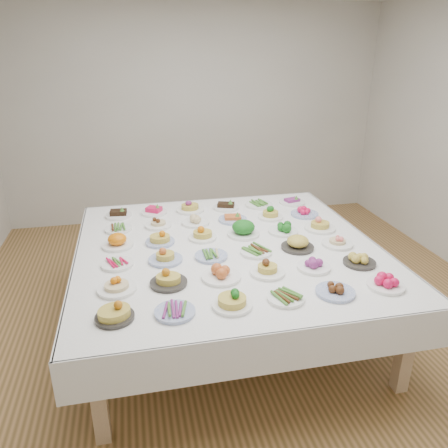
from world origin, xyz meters
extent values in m
plane|color=#A27443|center=(0.00, 0.00, 0.00)|extent=(5.00, 5.00, 0.00)
cube|color=beige|center=(0.00, 2.50, 1.40)|extent=(5.00, 0.02, 2.80)
cube|color=white|center=(-0.17, -0.21, 0.72)|extent=(2.36, 2.36, 0.06)
cube|color=white|center=(-0.17, 0.97, 0.61)|extent=(2.38, 0.01, 0.28)
cube|color=white|center=(-0.17, -1.40, 0.61)|extent=(2.38, 0.02, 0.28)
cube|color=white|center=(1.01, -0.21, 0.61)|extent=(0.02, 2.38, 0.28)
cube|color=white|center=(-1.36, -0.21, 0.61)|extent=(0.02, 2.38, 0.28)
cube|color=#CDB383|center=(-1.18, -1.22, 0.34)|extent=(0.09, 0.09, 0.69)
cube|color=#CDB383|center=(0.83, -1.22, 0.34)|extent=(0.09, 0.09, 0.69)
cube|color=#CDB383|center=(-1.18, 0.79, 0.34)|extent=(0.09, 0.09, 0.69)
cube|color=#CDB383|center=(0.83, 0.79, 0.34)|extent=(0.09, 0.09, 0.69)
cylinder|color=#2D2B28|center=(-1.05, -1.07, 0.76)|extent=(0.23, 0.23, 0.02)
cylinder|color=#4C66B2|center=(-0.70, -1.09, 0.76)|extent=(0.24, 0.24, 0.02)
cylinder|color=white|center=(-0.35, -1.09, 0.76)|extent=(0.25, 0.25, 0.02)
cylinder|color=white|center=(0.00, -1.08, 0.76)|extent=(0.23, 0.23, 0.02)
cylinder|color=#4C66B2|center=(0.34, -1.08, 0.76)|extent=(0.25, 0.25, 0.02)
cylinder|color=white|center=(0.70, -1.08, 0.76)|extent=(0.24, 0.24, 0.02)
cylinder|color=white|center=(-1.04, -0.74, 0.76)|extent=(0.25, 0.25, 0.02)
cylinder|color=#2D2B28|center=(-0.70, -0.73, 0.76)|extent=(0.25, 0.25, 0.02)
cylinder|color=white|center=(-0.34, -0.73, 0.76)|extent=(0.27, 0.27, 0.02)
cylinder|color=white|center=(-0.01, -0.73, 0.76)|extent=(0.24, 0.24, 0.02)
cylinder|color=white|center=(0.34, -0.73, 0.76)|extent=(0.24, 0.24, 0.02)
cylinder|color=#2D2B28|center=(0.70, -0.73, 0.76)|extent=(0.23, 0.23, 0.02)
cylinder|color=white|center=(-1.04, -0.38, 0.76)|extent=(0.23, 0.23, 0.02)
cylinder|color=#4C66B2|center=(-0.69, -0.38, 0.76)|extent=(0.25, 0.25, 0.02)
cylinder|color=#4C66B2|center=(-0.35, -0.39, 0.76)|extent=(0.24, 0.24, 0.02)
cylinder|color=white|center=(0.01, -0.40, 0.76)|extent=(0.24, 0.24, 0.02)
cylinder|color=#2D2B28|center=(0.35, -0.38, 0.76)|extent=(0.25, 0.25, 0.02)
cylinder|color=white|center=(0.69, -0.39, 0.76)|extent=(0.24, 0.24, 0.02)
cylinder|color=white|center=(-1.04, -0.04, 0.76)|extent=(0.25, 0.25, 0.02)
cylinder|color=#4C66B2|center=(-0.70, -0.05, 0.76)|extent=(0.23, 0.23, 0.02)
cylinder|color=white|center=(-0.35, -0.03, 0.76)|extent=(0.23, 0.23, 0.02)
cylinder|color=white|center=(0.00, -0.03, 0.76)|extent=(0.27, 0.27, 0.02)
cylinder|color=white|center=(0.35, -0.05, 0.76)|extent=(0.25, 0.25, 0.02)
cylinder|color=white|center=(0.69, -0.05, 0.76)|extent=(0.27, 0.27, 0.02)
cylinder|color=white|center=(-1.04, 0.30, 0.76)|extent=(0.23, 0.23, 0.02)
cylinder|color=white|center=(-0.69, 0.31, 0.76)|extent=(0.23, 0.23, 0.02)
cylinder|color=white|center=(-0.36, 0.31, 0.76)|extent=(0.24, 0.24, 0.02)
cylinder|color=#4C66B2|center=(-0.01, 0.31, 0.76)|extent=(0.26, 0.26, 0.02)
cylinder|color=white|center=(0.35, 0.31, 0.76)|extent=(0.23, 0.23, 0.02)
cylinder|color=#4C66B2|center=(0.69, 0.31, 0.76)|extent=(0.25, 0.25, 0.02)
cylinder|color=white|center=(-1.04, 0.64, 0.76)|extent=(0.24, 0.24, 0.02)
cylinder|color=white|center=(-0.70, 0.65, 0.76)|extent=(0.24, 0.24, 0.02)
cylinder|color=white|center=(-0.36, 0.65, 0.76)|extent=(0.27, 0.27, 0.02)
cylinder|color=white|center=(0.00, 0.64, 0.76)|extent=(0.25, 0.25, 0.02)
cylinder|color=white|center=(0.34, 0.66, 0.76)|extent=(0.27, 0.27, 0.02)
cylinder|color=white|center=(0.69, 0.66, 0.76)|extent=(0.26, 0.26, 0.02)
camera|label=1|loc=(-0.88, -3.32, 2.22)|focal=35.00mm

